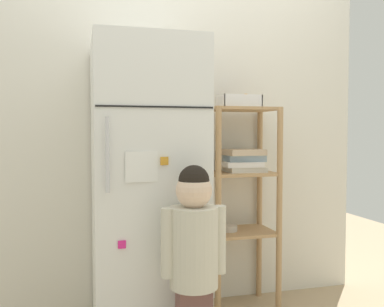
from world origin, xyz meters
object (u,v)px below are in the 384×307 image
(child_standing, at_px, (194,246))
(refrigerator, at_px, (147,188))
(pantry_shelf_unit, at_px, (241,181))
(fruit_bin, at_px, (240,102))

(child_standing, bearing_deg, refrigerator, 108.66)
(pantry_shelf_unit, bearing_deg, refrigerator, -166.41)
(child_standing, bearing_deg, pantry_shelf_unit, 51.84)
(fruit_bin, bearing_deg, child_standing, -127.24)
(pantry_shelf_unit, height_order, fruit_bin, fruit_bin)
(refrigerator, relative_size, child_standing, 1.67)
(refrigerator, xyz_separation_m, pantry_shelf_unit, (0.63, 0.15, 0.00))
(fruit_bin, bearing_deg, refrigerator, -165.34)
(refrigerator, relative_size, pantry_shelf_unit, 1.27)
(fruit_bin, bearing_deg, pantry_shelf_unit, -54.30)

